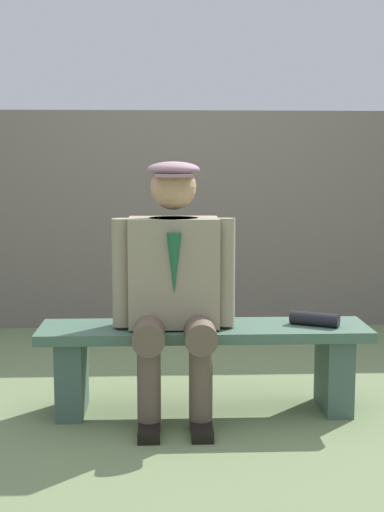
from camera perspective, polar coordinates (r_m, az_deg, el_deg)
name	(u,v)px	position (r m, az deg, el deg)	size (l,w,h in m)	color
ground_plane	(204,411)	(3.67, 0.96, -12.29)	(30.00, 30.00, 0.00)	#687A4F
bench	(204,353)	(3.58, 0.97, -7.75)	(1.63, 0.38, 0.44)	#41604E
seated_man	(174,280)	(3.44, -1.47, -1.92)	(0.61, 0.58, 1.25)	gray
rolled_magazine	(315,319)	(3.59, 9.80, -5.01)	(0.07, 0.07, 0.24)	black
stadium_wall	(189,219)	(5.46, -0.26, 2.96)	(12.00, 0.24, 1.63)	#685F58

